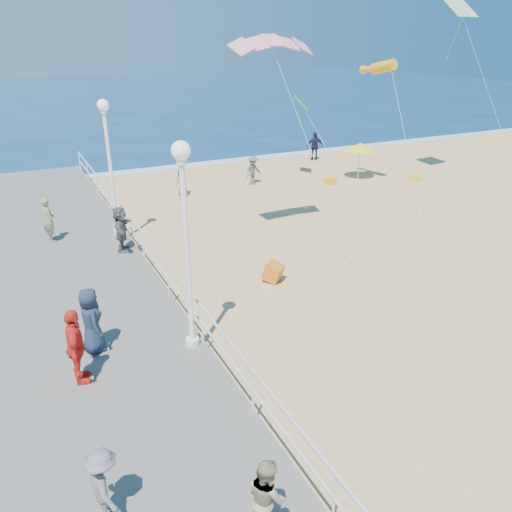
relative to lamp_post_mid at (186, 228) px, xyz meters
name	(u,v)px	position (x,y,z in m)	size (l,w,h in m)	color
ground	(357,312)	(5.35, 0.00, -3.66)	(160.00, 160.00, 0.00)	tan
ocean	(70,99)	(5.35, 65.00, -3.65)	(160.00, 90.00, 0.05)	#0C294D
surf_line	(164,168)	(5.35, 20.50, -3.63)	(160.00, 1.20, 0.04)	white
boardwalk	(111,373)	(-2.15, 0.00, -3.46)	(5.00, 44.00, 0.40)	slate
railing	(202,314)	(0.30, 0.00, -2.41)	(0.05, 42.00, 0.55)	white
lamp_post_mid	(186,228)	(0.00, 0.00, 0.00)	(0.44, 0.44, 5.32)	white
lamp_post_far	(109,155)	(0.00, 9.00, 0.00)	(0.44, 0.44, 5.32)	white
spectator_1	(266,497)	(-0.75, -5.63, -2.51)	(0.73, 0.57, 1.49)	gray
spectator_2	(104,486)	(-3.01, -4.23, -2.55)	(0.92, 0.53, 1.42)	slate
spectator_3	(76,347)	(-2.85, -0.28, -2.32)	(1.11, 0.46, 1.89)	red
spectator_4	(91,321)	(-2.33, 0.88, -2.38)	(0.86, 0.56, 1.76)	#1B253C
spectator_5	(121,229)	(-0.20, 7.17, -2.39)	(1.61, 0.51, 1.74)	#545358
spectator_6	(49,220)	(-2.50, 9.37, -2.37)	(0.65, 0.43, 1.79)	#83805A
beach_walker_a	(253,170)	(8.91, 14.59, -2.84)	(1.06, 0.61, 1.65)	#545458
beach_walker_b	(315,146)	(15.45, 18.30, -2.71)	(1.12, 0.46, 1.90)	#1A1632
beach_walker_c	(182,182)	(4.54, 14.27, -2.93)	(0.72, 0.47, 1.47)	#7E6757
box_kite	(273,274)	(4.02, 3.01, -3.36)	(0.55, 0.55, 0.60)	red
beach_umbrella	(360,147)	(15.09, 12.91, -1.75)	(1.90, 1.90, 2.14)	white
beach_chair_left	(331,181)	(12.92, 12.59, -3.46)	(0.55, 0.55, 0.40)	#FAA71A
beach_chair_right	(415,178)	(17.76, 10.96, -3.46)	(0.55, 0.55, 0.40)	yellow
kite_parafoil	(273,40)	(5.65, 6.29, 4.04)	(3.20, 0.90, 0.30)	red
kite_windsock	(383,67)	(14.62, 10.97, 2.74)	(0.56, 0.56, 2.30)	orange
kite_diamond_multi	(459,6)	(19.20, 10.88, 5.64)	(1.72, 1.72, 0.02)	#1CC0F1
kite_diamond_green	(301,103)	(11.86, 14.44, 0.73)	(1.10, 1.10, 0.02)	green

